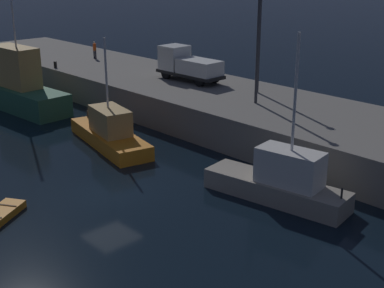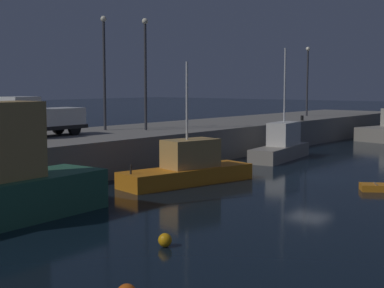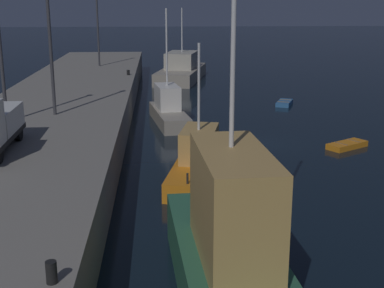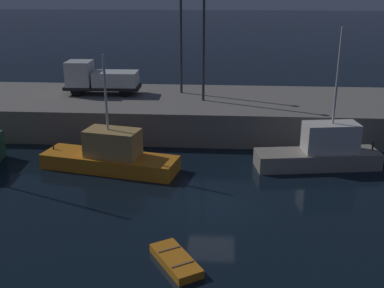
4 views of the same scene
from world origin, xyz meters
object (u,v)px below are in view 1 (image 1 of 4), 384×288
Objects in this scene: fishing_boat_white at (17,87)px; dockworker at (95,49)px; rowboat_white_mid at (0,214)px; lamp_post_east at (258,32)px; fishing_boat_orange at (281,181)px; lamp_post_west at (260,25)px; utility_truck at (188,65)px; bollard_central at (55,65)px; fishing_trawler_red at (110,132)px.

dockworker is (-3.43, 9.89, 1.59)m from fishing_boat_white.
dockworker reaches higher than rowboat_white_mid.
fishing_boat_white reaches higher than dockworker.
lamp_post_east is 21.94m from dockworker.
lamp_post_west reaches higher than fishing_boat_orange.
dockworker is at bearing 179.63° from utility_truck.
fishing_boat_white is 10.59m from dockworker.
dockworker is at bearing 105.38° from bollard_central.
fishing_boat_white is 1.63× the size of fishing_boat_orange.
fishing_boat_white is 8.29× the size of dockworker.
fishing_boat_white reaches higher than lamp_post_east.
fishing_trawler_red is 1.45× the size of utility_truck.
lamp_post_west is at bearing 33.43° from fishing_boat_white.
dockworker is (-19.69, -0.84, -3.89)m from lamp_post_west.
fishing_boat_white is 14.02m from utility_truck.
bollard_central is at bearing -74.62° from dockworker.
dockworker is at bearing 163.68° from fishing_boat_orange.
fishing_trawler_red is 1.04× the size of lamp_post_west.
fishing_boat_white is at bearing 151.27° from rowboat_white_mid.
fishing_boat_orange is at bearing -44.63° from lamp_post_west.
fishing_trawler_red is 19.26m from dockworker.
lamp_post_east is at bearing 137.43° from fishing_boat_orange.
fishing_boat_orange is at bearing 5.91° from fishing_trawler_red.
rowboat_white_mid is at bearing -36.21° from bollard_central.
lamp_post_east is at bearing 89.26° from rowboat_white_mid.
fishing_trawler_red is at bearing -31.14° from dockworker.
lamp_post_west is 19.76m from bollard_central.
bollard_central is at bearing 112.97° from fishing_boat_white.
bollard_central is (-20.15, -3.59, -4.46)m from lamp_post_east.
dockworker is at bearing -177.56° from lamp_post_west.
rowboat_white_mid is (-7.88, -11.15, -0.87)m from fishing_boat_orange.
dockworker is 5.35m from bollard_central.
fishing_boat_white is at bearing -155.23° from lamp_post_east.
utility_truck is 10.31× the size of bollard_central.
fishing_trawler_red is 12.92m from fishing_boat_orange.
fishing_boat_orange is at bearing -16.32° from dockworker.
fishing_boat_orange is 12.02m from lamp_post_east.
fishing_boat_orange is at bearing 2.97° from fishing_boat_white.
rowboat_white_mid is 21.77m from lamp_post_west.
rowboat_white_mid is 5.13× the size of bollard_central.
lamp_post_east is at bearing -9.87° from utility_truck.
rowboat_white_mid is (4.97, -9.82, -0.73)m from fishing_trawler_red.
lamp_post_east is 20.95m from bollard_central.
dockworker is at bearing 175.95° from lamp_post_east.
fishing_trawler_red is 1.06× the size of lamp_post_east.
fishing_boat_orange is at bearing -27.98° from utility_truck.
fishing_trawler_red is 11.63m from lamp_post_east.
dockworker is at bearing 109.12° from fishing_boat_white.
lamp_post_west is at bearing 72.74° from fishing_trawler_red.
fishing_boat_white is at bearing -179.96° from fishing_trawler_red.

